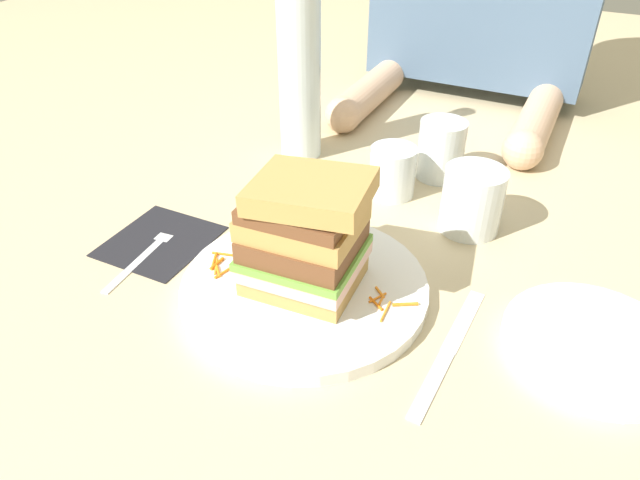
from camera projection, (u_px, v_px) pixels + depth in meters
ground_plane at (314, 280)px, 0.67m from camera, size 3.00×3.00×0.00m
main_plate at (308, 288)px, 0.65m from camera, size 0.28×0.28×0.02m
sandwich at (308, 236)px, 0.60m from camera, size 0.13×0.12×0.13m
carrot_shred_0 at (216, 267)px, 0.66m from camera, size 0.02×0.03×0.00m
carrot_shred_1 at (223, 254)px, 0.68m from camera, size 0.03×0.01×0.00m
carrot_shred_2 at (224, 272)px, 0.66m from camera, size 0.01×0.03×0.00m
carrot_shred_3 at (214, 261)px, 0.67m from camera, size 0.02×0.03×0.00m
carrot_shred_4 at (218, 271)px, 0.66m from camera, size 0.02×0.02×0.00m
carrot_shred_5 at (244, 256)px, 0.68m from camera, size 0.01×0.02×0.00m
carrot_shred_6 at (234, 264)px, 0.67m from camera, size 0.01×0.02×0.00m
carrot_shred_7 at (217, 264)px, 0.67m from camera, size 0.00×0.02×0.00m
carrot_shred_8 at (405, 304)px, 0.61m from camera, size 0.03×0.02×0.00m
carrot_shred_9 at (378, 298)px, 0.62m from camera, size 0.01×0.02×0.00m
carrot_shred_10 at (386, 312)px, 0.60m from camera, size 0.00×0.03×0.00m
carrot_shred_11 at (376, 304)px, 0.61m from camera, size 0.02×0.02×0.00m
carrot_shred_12 at (382, 299)px, 0.62m from camera, size 0.00×0.02×0.00m
carrot_shred_13 at (380, 292)px, 0.63m from camera, size 0.02×0.01×0.00m
napkin_dark at (160, 241)px, 0.73m from camera, size 0.12×0.13×0.00m
fork at (149, 248)px, 0.71m from camera, size 0.03×0.17×0.00m
knife at (447, 353)px, 0.57m from camera, size 0.02×0.20×0.00m
juice_glass at (472, 202)px, 0.74m from camera, size 0.08×0.08×0.09m
water_bottle at (299, 66)px, 0.86m from camera, size 0.06×0.06×0.32m
empty_tumbler_0 at (393, 172)px, 0.81m from camera, size 0.07×0.07×0.07m
empty_tumbler_1 at (441, 150)px, 0.85m from camera, size 0.07×0.07×0.09m
side_plate at (594, 345)px, 0.58m from camera, size 0.18×0.18×0.01m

